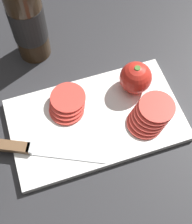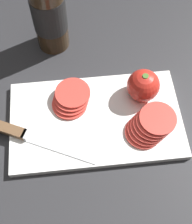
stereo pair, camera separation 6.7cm
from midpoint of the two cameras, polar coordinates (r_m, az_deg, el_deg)
ground_plane at (r=0.73m, az=0.92°, el=1.19°), size 3.00×3.00×0.00m
cutting_board at (r=0.70m, az=-2.71°, el=-1.73°), size 0.38×0.22×0.02m
wine_bottle at (r=0.75m, az=-15.21°, el=16.28°), size 0.08×0.08×0.33m
whole_tomato at (r=0.71m, az=4.59°, el=6.04°), size 0.07×0.07×0.07m
knife at (r=0.69m, az=-16.90°, el=-6.44°), size 0.25×0.14×0.01m
tomato_slice_stack_near at (r=0.70m, az=-7.97°, el=1.29°), size 0.09×0.10×0.02m
tomato_slice_stack_far at (r=0.68m, az=7.26°, el=-0.80°), size 0.11×0.09×0.04m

